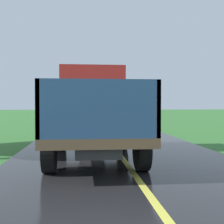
# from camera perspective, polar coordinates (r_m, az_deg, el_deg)

# --- Properties ---
(banana_truck_near) EXTENTS (2.38, 5.82, 2.80)m
(banana_truck_near) POSITION_cam_1_polar(r_m,az_deg,el_deg) (9.09, -3.71, 0.59)
(banana_truck_near) COLOR #2D2D30
(banana_truck_near) RESTS_ON road_surface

